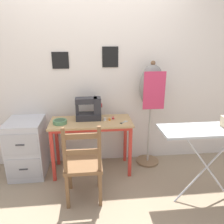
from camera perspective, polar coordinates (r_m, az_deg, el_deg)
name	(u,v)px	position (r m, az deg, el deg)	size (l,w,h in m)	color
ground_plane	(93,180)	(2.93, -5.08, -17.19)	(14.00, 14.00, 0.00)	gray
wall_back	(89,73)	(2.94, -5.99, 10.01)	(10.00, 0.06, 2.55)	silver
sewing_table	(91,129)	(2.82, -5.51, -4.44)	(1.04, 0.46, 0.71)	tan
sewing_machine	(90,109)	(2.81, -5.85, 0.73)	(0.34, 0.18, 0.31)	#28282D
fabric_bowl	(60,122)	(2.76, -13.51, -2.49)	(0.17, 0.17, 0.05)	#56895B
scissors	(122,123)	(2.72, 2.72, -2.80)	(0.12, 0.11, 0.01)	silver
thread_spool_near_machine	(105,119)	(2.79, -1.93, -1.89)	(0.04, 0.04, 0.04)	silver
thread_spool_mid_table	(109,119)	(2.78, -0.74, -1.91)	(0.04, 0.04, 0.04)	orange
thread_spool_far_edge	(113,118)	(2.83, 0.21, -1.60)	(0.04, 0.04, 0.03)	red
wooden_chair	(83,165)	(2.41, -7.58, -13.52)	(0.40, 0.38, 0.92)	brown
filing_cabinet	(27,147)	(3.07, -21.29, -8.63)	(0.44, 0.51, 0.74)	#B7B7BC
dress_form	(151,92)	(2.91, 10.20, 5.06)	(0.33, 0.32, 1.45)	#846647
ironing_board	(212,133)	(2.41, 24.63, -4.98)	(1.06, 0.35, 0.87)	#ADB2B7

